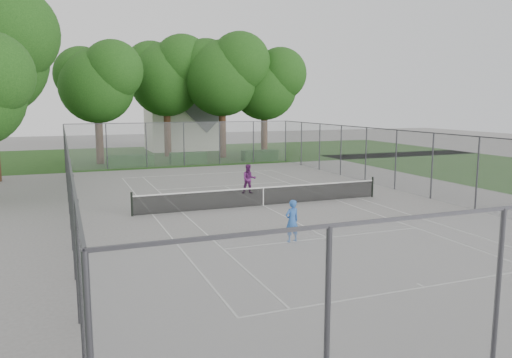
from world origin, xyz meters
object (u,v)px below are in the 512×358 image
object	(u,v)px
house	(183,115)
girl_player	(292,221)
tennis_net	(263,196)
woman_player	(249,179)

from	to	relation	value
house	girl_player	bearing A→B (deg)	-97.10
tennis_net	woman_player	xyz separation A→B (m)	(0.51, 3.41, 0.31)
house	woman_player	world-z (taller)	house
tennis_net	house	size ratio (longest dim) A/B	1.38
house	tennis_net	bearing A→B (deg)	-95.88
tennis_net	house	distance (m)	31.31
tennis_net	woman_player	bearing A→B (deg)	81.43
house	woman_player	bearing A→B (deg)	-95.54
house	girl_player	xyz separation A→B (m)	(-4.65, -37.37, -2.98)
house	woman_player	size ratio (longest dim) A/B	5.67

